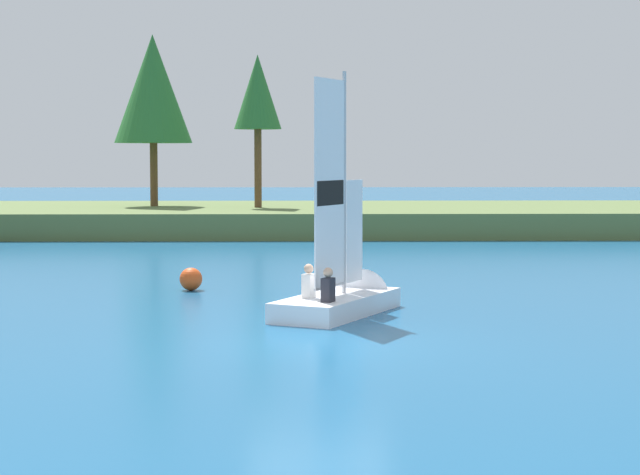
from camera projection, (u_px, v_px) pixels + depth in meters
The scene contains 6 objects.
ground_plane at pixel (318, 344), 19.60m from camera, with size 200.00×200.00×0.00m, color #195684.
shore_bank at pixel (306, 218), 49.90m from camera, with size 80.00×13.15×1.07m, color #5B703D.
shoreline_tree_midleft at pixel (153, 89), 49.87m from camera, with size 3.55×3.55×7.82m.
shoreline_tree_centre at pixel (258, 94), 48.56m from camera, with size 2.11×2.11×6.79m.
sailboat at pixel (350, 293), 23.78m from camera, with size 3.10×4.29×5.58m.
channel_buoy at pixel (191, 279), 27.42m from camera, with size 0.57×0.57×0.57m, color #E54C19.
Camera 1 is at (-0.36, -19.41, 3.35)m, focal length 61.52 mm.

